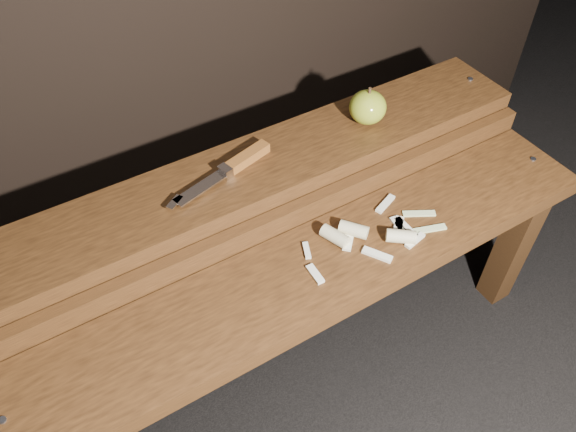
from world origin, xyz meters
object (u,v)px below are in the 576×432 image
knife (236,165)px  bench_front_tier (321,290)px  bench_rear_tier (261,196)px  apple (368,107)px

knife → bench_front_tier: bearing=-79.5°
bench_front_tier → knife: (-0.04, 0.24, 0.16)m
bench_front_tier → bench_rear_tier: bearing=90.0°
apple → bench_rear_tier: bearing=-179.0°
bench_rear_tier → knife: 0.11m
bench_rear_tier → bench_front_tier: bearing=-90.0°
bench_front_tier → apple: size_ratio=14.56×
bench_front_tier → bench_rear_tier: (0.00, 0.23, 0.06)m
apple → knife: bearing=178.2°
bench_rear_tier → apple: (0.26, 0.00, 0.12)m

